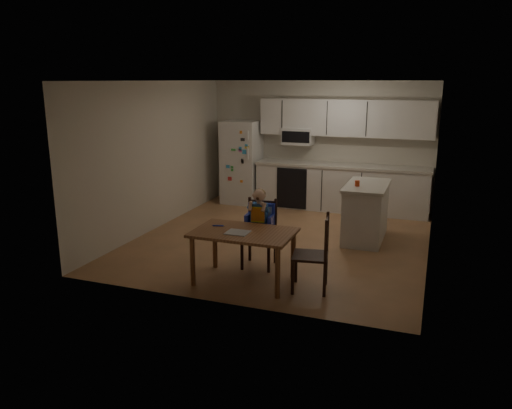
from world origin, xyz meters
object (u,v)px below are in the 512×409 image
at_px(dining_table, 244,238).
at_px(refrigerator, 242,162).
at_px(kitchen_island, 366,212).
at_px(chair_side, 318,248).
at_px(red_cup, 357,183).
at_px(chair_booster, 260,219).

bearing_deg(dining_table, refrigerator, 112.03).
distance_m(kitchen_island, dining_table, 2.60).
xyz_separation_m(kitchen_island, dining_table, (-1.20, -2.30, 0.12)).
bearing_deg(chair_side, refrigerator, -156.61).
bearing_deg(dining_table, chair_side, 4.01).
relative_size(red_cup, chair_booster, 0.08).
relative_size(dining_table, chair_booster, 1.14).
distance_m(kitchen_island, chair_side, 2.25).
xyz_separation_m(red_cup, chair_booster, (-1.07, -1.49, -0.29)).
distance_m(kitchen_island, red_cup, 0.55).
bearing_deg(dining_table, red_cup, 63.12).
bearing_deg(dining_table, kitchen_island, 62.55).
relative_size(refrigerator, chair_side, 1.79).
xyz_separation_m(refrigerator, kitchen_island, (2.80, -1.67, -0.39)).
height_order(kitchen_island, red_cup, red_cup).
xyz_separation_m(red_cup, dining_table, (-1.07, -2.11, -0.37)).
bearing_deg(chair_side, dining_table, -95.76).
xyz_separation_m(refrigerator, dining_table, (1.61, -3.97, -0.27)).
distance_m(refrigerator, dining_table, 4.29).
distance_m(dining_table, chair_booster, 0.62).
xyz_separation_m(kitchen_island, chair_side, (-0.25, -2.24, 0.08)).
relative_size(red_cup, chair_side, 0.10).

